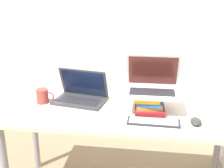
{
  "coord_description": "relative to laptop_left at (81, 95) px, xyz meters",
  "views": [
    {
      "loc": [
        0.21,
        -1.56,
        1.58
      ],
      "look_at": [
        -0.05,
        0.32,
        0.88
      ],
      "focal_mm": 50.0,
      "sensor_mm": 36.0,
      "label": 1
    }
  ],
  "objects": [
    {
      "name": "wireless_keyboard",
      "position": [
        0.51,
        -0.27,
        -0.04
      ],
      "size": [
        0.32,
        0.11,
        0.01
      ],
      "color": "#28282D",
      "rests_on": "desk"
    },
    {
      "name": "book_stack",
      "position": [
        0.48,
        -0.08,
        0.01
      ],
      "size": [
        0.21,
        0.27,
        0.12
      ],
      "color": "maroon",
      "rests_on": "desk"
    },
    {
      "name": "mouse",
      "position": [
        0.77,
        -0.25,
        -0.03
      ],
      "size": [
        0.07,
        0.11,
        0.03
      ],
      "color": "#2D2D2D",
      "rests_on": "desk"
    },
    {
      "name": "mug",
      "position": [
        -0.26,
        -0.07,
        0.0
      ],
      "size": [
        0.13,
        0.08,
        0.1
      ],
      "color": "#9E3833",
      "rests_on": "desk"
    },
    {
      "name": "desk",
      "position": [
        0.29,
        -0.11,
        -0.12
      ],
      "size": [
        1.57,
        0.65,
        0.7
      ],
      "color": "beige",
      "rests_on": "ground_plane"
    },
    {
      "name": "laptop_left",
      "position": [
        0.0,
        0.0,
        0.0
      ],
      "size": [
        0.39,
        0.28,
        0.23
      ],
      "color": "#333338",
      "rests_on": "desk"
    },
    {
      "name": "laptop_on_books",
      "position": [
        0.5,
        -0.07,
        0.13
      ],
      "size": [
        0.36,
        0.26,
        0.25
      ],
      "color": "silver",
      "rests_on": "book_stack"
    }
  ]
}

